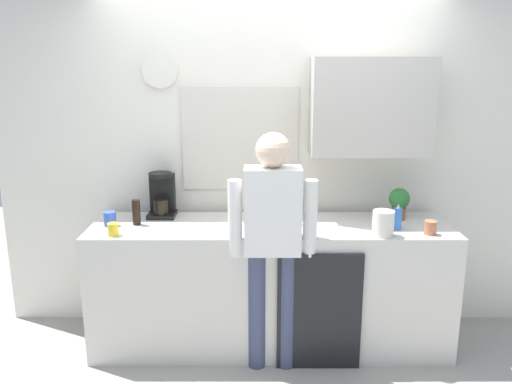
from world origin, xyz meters
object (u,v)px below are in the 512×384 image
storage_canister (382,223)px  potted_plant (398,202)px  bottle_dark_sauce (135,212)px  cup_terracotta_mug (429,228)px  coffee_maker (161,196)px  cup_yellow_cup (112,230)px  dish_soap (397,218)px  bottle_red_vinegar (251,216)px  person_at_sink (272,233)px  cup_blue_mug (109,219)px  bottle_olive_oil (286,206)px

storage_canister → potted_plant: bearing=61.7°
bottle_dark_sauce → cup_terracotta_mug: 1.99m
coffee_maker → storage_canister: (1.52, -0.47, -0.06)m
cup_yellow_cup → potted_plant: bearing=10.6°
potted_plant → cup_terracotta_mug: bearing=-70.5°
coffee_maker → dish_soap: (1.65, -0.33, -0.07)m
bottle_red_vinegar → person_at_sink: bearing=-47.7°
cup_blue_mug → storage_canister: 1.85m
bottle_dark_sauce → cup_terracotta_mug: (1.98, -0.21, -0.04)m
coffee_maker → bottle_olive_oil: (0.91, -0.20, -0.02)m
dish_soap → person_at_sink: (-0.85, -0.20, -0.04)m
coffee_maker → storage_canister: 1.59m
person_at_sink → cup_yellow_cup: bearing=170.4°
bottle_red_vinegar → storage_canister: 0.86m
bottle_red_vinegar → potted_plant: (1.06, 0.28, 0.02)m
bottle_dark_sauce → cup_blue_mug: bottle_dark_sauce is taller
bottle_dark_sauce → bottle_red_vinegar: (0.80, -0.16, 0.02)m
cup_blue_mug → dish_soap: bearing=-2.3°
storage_canister → cup_yellow_cup: bearing=179.9°
cup_yellow_cup → storage_canister: 1.76m
coffee_maker → potted_plant: size_ratio=1.43×
bottle_dark_sauce → bottle_olive_oil: (1.05, 0.03, 0.03)m
potted_plant → person_at_sink: bearing=-154.9°
coffee_maker → bottle_dark_sauce: 0.27m
cup_terracotta_mug → cup_blue_mug: bearing=175.1°
cup_blue_mug → cup_yellow_cup: cup_blue_mug is taller
cup_blue_mug → coffee_maker: bearing=38.0°
bottle_dark_sauce → bottle_olive_oil: bearing=1.4°
cup_terracotta_mug → cup_yellow_cup: bearing=-179.2°
cup_blue_mug → potted_plant: potted_plant is taller
cup_yellow_cup → person_at_sink: (1.04, -0.07, -0.01)m
coffee_maker → potted_plant: 1.72m
storage_canister → dish_soap: bearing=46.4°
bottle_olive_oil → cup_blue_mug: (-1.23, -0.05, -0.07)m
bottle_red_vinegar → cup_yellow_cup: (-0.91, -0.08, -0.07)m
storage_canister → person_at_sink: bearing=-175.1°
bottle_red_vinegar → cup_yellow_cup: size_ratio=2.59×
bottle_red_vinegar → dish_soap: bearing=2.9°
potted_plant → storage_canister: 0.42m
person_at_sink → bottle_olive_oil: bearing=65.7°
cup_blue_mug → cup_yellow_cup: (0.08, -0.21, -0.01)m
coffee_maker → potted_plant: bearing=-3.2°
person_at_sink → cup_terracotta_mug: bearing=-1.0°
coffee_maker → cup_yellow_cup: (-0.24, -0.46, -0.10)m
coffee_maker → person_at_sink: 0.96m
bottle_dark_sauce → person_at_sink: (0.94, -0.31, -0.05)m
cup_yellow_cup → person_at_sink: size_ratio=0.05×
cup_blue_mug → storage_canister: size_ratio=0.59×
potted_plant → storage_canister: potted_plant is taller
storage_canister → cup_terracotta_mug: bearing=5.5°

